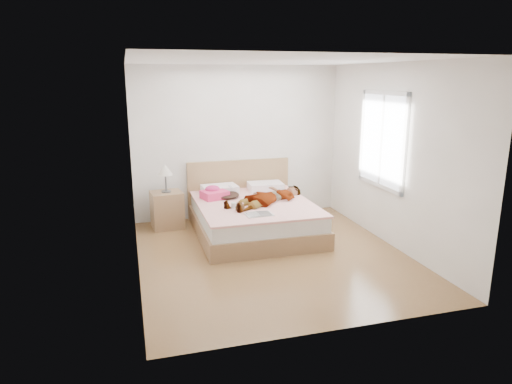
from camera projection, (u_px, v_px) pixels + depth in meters
The scene contains 11 objects.
ground at pixel (273, 255), 6.32m from camera, with size 4.00×4.00×0.00m, color #57351B.
woman at pixel (268, 195), 7.11m from camera, with size 0.58×1.54×0.21m, color white.
hair at pixel (226, 195), 7.40m from camera, with size 0.42×0.51×0.08m, color black.
phone at pixel (231, 187), 7.34m from camera, with size 0.04×0.09×0.01m, color silver.
room_shell at pixel (382, 140), 6.70m from camera, with size 4.00×4.00×4.00m.
bed at pixel (253, 215), 7.21m from camera, with size 1.80×2.08×1.00m.
towel at pixel (214, 193), 7.29m from camera, with size 0.47×0.41×0.21m.
magazine at pixel (259, 214), 6.43m from camera, with size 0.39×0.27×0.02m.
coffee_mug at pixel (234, 205), 6.76m from camera, with size 0.11×0.09×0.08m.
plush_toy at pixel (240, 207), 6.60m from camera, with size 0.17×0.23×0.11m.
nightstand at pixel (167, 207), 7.41m from camera, with size 0.53×0.48×1.05m.
Camera 1 is at (-1.83, -5.62, 2.40)m, focal length 32.00 mm.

